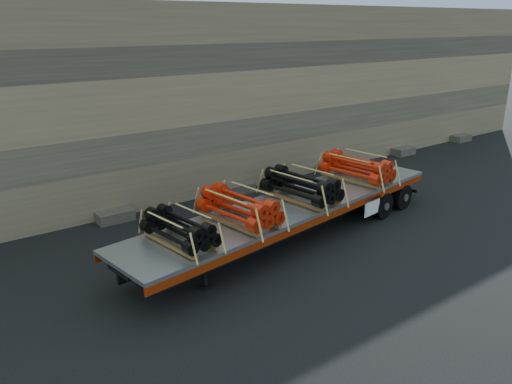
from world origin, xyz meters
The scene contains 7 objects.
ground centered at (0.00, 0.00, 0.00)m, with size 120.00×120.00×0.00m, color black.
rock_wall centered at (0.00, 6.50, 3.50)m, with size 44.00×3.00×7.00m, color #7A6B54.
trailer centered at (0.83, 0.09, 0.59)m, with size 11.71×2.25×1.17m, color #ADB0B5, non-canonical shape.
bundle_front centered at (-3.24, -0.50, 1.53)m, with size 1.01×2.03×0.72m, color black, non-canonical shape.
bundle_midfront centered at (-1.29, -0.22, 1.58)m, with size 1.16×2.33×0.82m, color red, non-canonical shape.
bundle_midrear centered at (1.25, 0.15, 1.59)m, with size 1.18×2.37×0.84m, color black, non-canonical shape.
bundle_rear centered at (4.12, 0.57, 1.59)m, with size 1.18×2.37×0.84m, color red, non-canonical shape.
Camera 1 is at (-8.33, -10.66, 6.34)m, focal length 35.00 mm.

